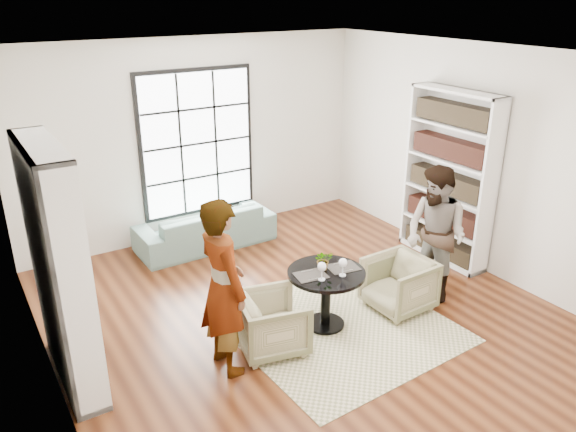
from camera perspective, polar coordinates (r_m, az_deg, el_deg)
ground at (r=6.79m, az=1.77°, el=-10.10°), size 6.00×6.00×0.00m
room_shell at (r=6.63m, az=-0.70°, el=1.28°), size 6.00×6.01×6.00m
rug at (r=6.62m, az=5.14°, el=-11.07°), size 2.41×2.41×0.01m
pedestal_table at (r=6.36m, az=3.88°, el=-7.18°), size 0.87×0.87×0.70m
sofa at (r=8.50m, az=-8.39°, el=-1.11°), size 2.06×0.83×0.60m
armchair_left at (r=6.07m, az=-1.60°, el=-10.81°), size 0.84×0.82×0.64m
armchair_right at (r=6.90m, az=11.17°, el=-6.81°), size 0.74×0.72×0.65m
person_left at (r=5.54m, az=-6.61°, el=-7.19°), size 0.47×0.69×1.84m
person_right at (r=7.03m, az=14.78°, el=-1.84°), size 0.70×0.87×1.70m
placemat_left at (r=6.18m, az=2.33°, el=-6.04°), size 0.38×0.31×0.01m
placemat_right at (r=6.37m, az=5.60°, el=-5.22°), size 0.38×0.31×0.01m
cutlery_left at (r=6.18m, az=2.33°, el=-5.98°), size 0.17×0.24×0.01m
cutlery_right at (r=6.37m, az=5.61°, el=-5.17°), size 0.17×0.24×0.01m
wine_glass_left at (r=6.03m, az=3.47°, el=-5.22°), size 0.10×0.10×0.21m
wine_glass_right at (r=6.14m, az=5.60°, el=-4.80°), size 0.09×0.09×0.21m
flower_centerpiece at (r=6.28m, az=3.63°, el=-4.47°), size 0.25×0.23×0.23m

